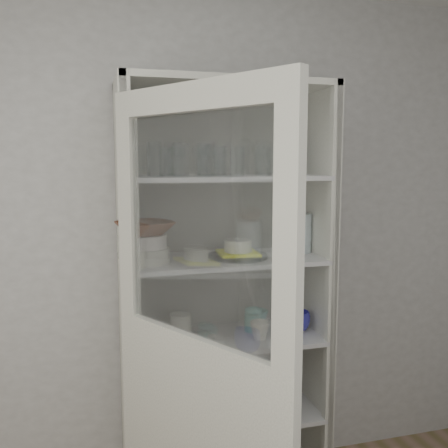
{
  "coord_description": "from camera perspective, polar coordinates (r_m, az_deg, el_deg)",
  "views": [
    {
      "loc": [
        -0.45,
        -1.04,
        1.74
      ],
      "look_at": [
        0.2,
        1.27,
        1.42
      ],
      "focal_mm": 40.0,
      "sensor_mm": 36.0,
      "label": 1
    }
  ],
  "objects": [
    {
      "name": "tumbler_7",
      "position": [
        2.31,
        -6.6,
        7.07
      ],
      "size": [
        0.07,
        0.07,
        0.13
      ],
      "primitive_type": "cylinder",
      "rotation": [
        0.0,
        0.0,
        -0.12
      ],
      "color": "silver",
      "rests_on": "shelf_glass"
    },
    {
      "name": "tumbler_10",
      "position": [
        2.39,
        -2.26,
        7.34
      ],
      "size": [
        0.08,
        0.08,
        0.15
      ],
      "primitive_type": "cylinder",
      "rotation": [
        0.0,
        0.0,
        -0.08
      ],
      "color": "silver",
      "rests_on": "shelf_glass"
    },
    {
      "name": "plate_stack_back",
      "position": [
        2.47,
        -9.91,
        -2.49
      ],
      "size": [
        0.19,
        0.19,
        0.11
      ],
      "primitive_type": "cylinder",
      "color": "silver",
      "rests_on": "shelf_plates"
    },
    {
      "name": "goblet_3",
      "position": [
        2.61,
        8.38,
        7.7
      ],
      "size": [
        0.08,
        0.08,
        0.19
      ],
      "primitive_type": null,
      "color": "silver",
      "rests_on": "shelf_glass"
    },
    {
      "name": "white_ramekin",
      "position": [
        2.43,
        1.62,
        -2.5
      ],
      "size": [
        0.16,
        0.16,
        0.06
      ],
      "primitive_type": "cylinder",
      "rotation": [
        0.0,
        0.0,
        0.25
      ],
      "color": "silver",
      "rests_on": "yellow_trivet"
    },
    {
      "name": "white_canister",
      "position": [
        2.51,
        -4.97,
        -11.57
      ],
      "size": [
        0.12,
        0.12,
        0.12
      ],
      "primitive_type": "cylinder",
      "rotation": [
        0.0,
        0.0,
        0.11
      ],
      "color": "silver",
      "rests_on": "shelf_mugs"
    },
    {
      "name": "mug_white",
      "position": [
        2.5,
        4.15,
        -12.02
      ],
      "size": [
        0.1,
        0.1,
        0.09
      ],
      "primitive_type": "imported",
      "rotation": [
        0.0,
        0.0,
        -0.08
      ],
      "color": "silver",
      "rests_on": "shelf_mugs"
    },
    {
      "name": "plate_stack_front",
      "position": [
        2.34,
        -8.97,
        -3.56
      ],
      "size": [
        0.22,
        0.22,
        0.07
      ],
      "primitive_type": "cylinder",
      "color": "silver",
      "rests_on": "shelf_plates"
    },
    {
      "name": "yellow_trivet",
      "position": [
        2.43,
        1.62,
        -3.33
      ],
      "size": [
        0.2,
        0.2,
        0.01
      ],
      "primitive_type": "cube",
      "rotation": [
        0.0,
        0.0,
        -0.07
      ],
      "color": "#FFF818",
      "rests_on": "glass_platter"
    },
    {
      "name": "tumbler_0",
      "position": [
        2.23,
        -4.94,
        7.28
      ],
      "size": [
        0.09,
        0.09,
        0.14
      ],
      "primitive_type": "cylinder",
      "rotation": [
        0.0,
        0.0,
        0.4
      ],
      "color": "silver",
      "rests_on": "shelf_glass"
    },
    {
      "name": "tumbler_9",
      "position": [
        2.41,
        -0.76,
        7.15
      ],
      "size": [
        0.08,
        0.08,
        0.13
      ],
      "primitive_type": "cylinder",
      "rotation": [
        0.0,
        0.0,
        0.34
      ],
      "color": "silver",
      "rests_on": "shelf_glass"
    },
    {
      "name": "tumbler_4",
      "position": [
        2.34,
        4.52,
        7.41
      ],
      "size": [
        0.08,
        0.08,
        0.15
      ],
      "primitive_type": "cylinder",
      "rotation": [
        0.0,
        0.0,
        -0.05
      ],
      "color": "silver",
      "rests_on": "shelf_glass"
    },
    {
      "name": "mug_blue",
      "position": [
        2.63,
        8.31,
        -10.94
      ],
      "size": [
        0.18,
        0.18,
        0.11
      ],
      "primitive_type": "imported",
      "rotation": [
        0.0,
        0.0,
        -0.39
      ],
      "color": "#26309F",
      "rests_on": "shelf_mugs"
    },
    {
      "name": "glass_platter",
      "position": [
        2.44,
        1.62,
        -3.67
      ],
      "size": [
        0.35,
        0.35,
        0.02
      ],
      "primitive_type": "cylinder",
      "rotation": [
        0.0,
        0.0,
        0.2
      ],
      "color": "silver",
      "rests_on": "shelf_plates"
    },
    {
      "name": "tumbler_8",
      "position": [
        2.32,
        -6.66,
        7.05
      ],
      "size": [
        0.07,
        0.07,
        0.13
      ],
      "primitive_type": "cylinder",
      "rotation": [
        0.0,
        0.0,
        0.05
      ],
      "color": "silver",
      "rests_on": "shelf_glass"
    },
    {
      "name": "mug_teal",
      "position": [
        2.65,
        3.91,
        -10.79
      ],
      "size": [
        0.11,
        0.11,
        0.1
      ],
      "primitive_type": "imported",
      "rotation": [
        0.0,
        0.0,
        0.08
      ],
      "color": "teal",
      "rests_on": "shelf_mugs"
    },
    {
      "name": "tumbler_6",
      "position": [
        2.35,
        7.01,
        7.12
      ],
      "size": [
        0.08,
        0.08,
        0.13
      ],
      "primitive_type": "cylinder",
      "rotation": [
        0.0,
        0.0,
        -0.23
      ],
      "color": "silver",
      "rests_on": "shelf_glass"
    },
    {
      "name": "tumbler_11",
      "position": [
        2.38,
        -0.56,
        7.24
      ],
      "size": [
        0.08,
        0.08,
        0.14
      ],
      "primitive_type": "cylinder",
      "rotation": [
        0.0,
        0.0,
        -0.2
      ],
      "color": "silver",
      "rests_on": "shelf_glass"
    },
    {
      "name": "teal_jar",
      "position": [
        2.61,
        3.38,
        -10.97
      ],
      "size": [
        0.09,
        0.09,
        0.11
      ],
      "color": "teal",
      "rests_on": "shelf_mugs"
    },
    {
      "name": "goblet_0",
      "position": [
        2.42,
        -5.25,
        7.64
      ],
      "size": [
        0.08,
        0.08,
        0.17
      ],
      "primitive_type": null,
      "color": "silver",
      "rests_on": "shelf_glass"
    },
    {
      "name": "pantry_cabinet",
      "position": [
        2.59,
        -0.38,
        -10.53
      ],
      "size": [
        1.0,
        0.45,
        2.1
      ],
      "color": "beige",
      "rests_on": "floor"
    },
    {
      "name": "tumbler_1",
      "position": [
        2.2,
        -7.84,
        7.36
      ],
      "size": [
        0.08,
        0.08,
        0.15
      ],
      "primitive_type": "cylinder",
      "rotation": [
        0.0,
        0.0,
        0.01
      ],
      "color": "silver",
      "rests_on": "shelf_glass"
    },
    {
      "name": "tin_box",
      "position": [
        2.76,
        4.11,
        -19.45
      ],
      "size": [
        0.22,
        0.18,
        0.06
      ],
      "primitive_type": "cube",
      "rotation": [
        0.0,
        0.0,
        0.28
      ],
      "color": "#969599",
      "rests_on": "shelf_bot"
    },
    {
      "name": "cream_bowl",
      "position": [
        2.33,
        -9.01,
        -1.97
      ],
      "size": [
        0.24,
        0.24,
        0.06
      ],
      "primitive_type": "cylinder",
      "rotation": [
        0.0,
        0.0,
        0.21
      ],
      "color": "white",
      "rests_on": "plate_stack_front"
    },
    {
      "name": "measuring_cups",
      "position": [
        2.48,
        -2.63,
        -12.85
      ],
      "size": [
        0.09,
        0.09,
        0.04
      ],
      "primitive_type": "cylinder",
      "color": "#B6B6B6",
      "rests_on": "shelf_mugs"
    },
    {
      "name": "cream_dish",
      "position": [
        2.63,
        -5.46,
        -20.69
      ],
      "size": [
        0.33,
        0.33,
        0.08
      ],
      "primitive_type": "imported",
      "rotation": [
        0.0,
        0.0,
        -0.32
      ],
      "color": "white",
      "rests_on": "shelf_bot"
    },
    {
      "name": "wall_back",
      "position": [
        2.61,
        -5.56,
        -2.26
      ],
      "size": [
        3.6,
        0.02,
        2.6
      ],
      "primitive_type": "cube",
      "color": "#B1B1AE",
      "rests_on": "ground"
    },
    {
      "name": "tumbler_5",
      "position": [
        2.36,
        5.7,
        7.11
      ],
      "size": [
        0.09,
        0.09,
        0.13
      ],
      "primitive_type": "cylinder",
      "rotation": [
        0.0,
        0.0,
        -0.4
      ],
      "color": "silver",
      "rests_on": "shelf_glass"
    },
    {
      "name": "goblet_1",
      "position": [
        2.5,
        -2.74,
        7.62
      ],
      "size": [
        0.08,
        0.08,
        0.17
      ],
      "primitive_type": null,
      "color": "silver",
      "rests_on": "shelf_glass"
    },
    {
      "name": "tumbler_3",
      "position": [
        2.24,
        -2.04,
        7.36
      ],
      "size": [
        0.09,
        0.09,
        0.15
      ],
      "primitive_type": "cylinder",
      "rotation": [
        0.0,
        0.0,
        0.25
      ],
      "color": "silver",
      "rests_on": "shelf_glass"
    },
    {
      "name": "terracotta_bowl",
      "position": [
        2.32,
        -9.04,
        -0.46
      ],
      "size": [
        0.32,
        0.32,
        0.06
      ],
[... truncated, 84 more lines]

